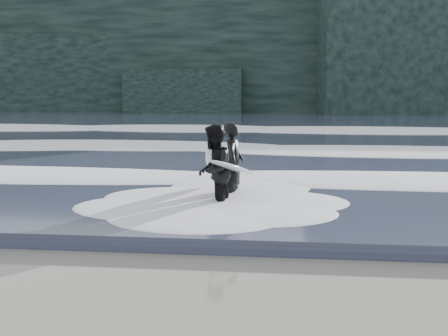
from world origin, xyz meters
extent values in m
plane|color=olive|center=(0.00, 0.00, 0.00)|extent=(120.00, 120.00, 0.00)
cube|color=#323751|center=(0.00, 29.00, 0.15)|extent=(90.00, 52.00, 0.30)
cube|color=black|center=(0.00, 46.00, 5.00)|extent=(70.00, 9.00, 10.00)
ellipsoid|color=white|center=(0.00, 9.00, 0.40)|extent=(60.00, 3.20, 0.20)
ellipsoid|color=white|center=(0.00, 16.00, 0.42)|extent=(60.00, 4.00, 0.24)
ellipsoid|color=white|center=(0.00, 25.00, 0.45)|extent=(60.00, 4.80, 0.30)
imported|color=black|center=(-0.66, 6.98, 1.01)|extent=(0.49, 0.74, 2.02)
ellipsoid|color=white|center=(-1.06, 7.03, 1.05)|extent=(0.61, 1.83, 1.10)
imported|color=black|center=(-1.00, 5.90, 1.02)|extent=(0.87, 1.07, 2.04)
ellipsoid|color=white|center=(-0.58, 5.90, 1.10)|extent=(1.20, 1.85, 0.63)
camera|label=1|loc=(0.52, -6.21, 2.97)|focal=45.00mm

